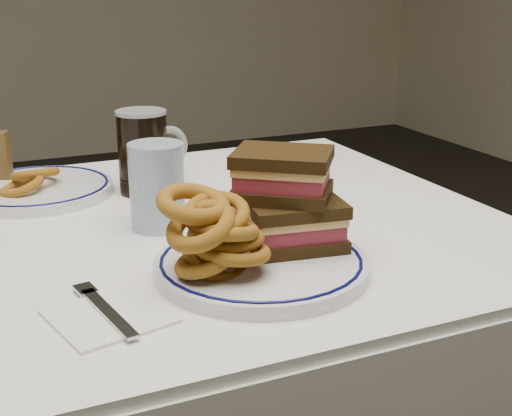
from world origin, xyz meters
name	(u,v)px	position (x,y,z in m)	size (l,w,h in m)	color
dining_table	(99,301)	(0.00, 0.00, 0.64)	(1.27, 0.87, 0.75)	silver
main_plate	(261,265)	(0.17, -0.22, 0.76)	(0.28, 0.28, 0.02)	silver
reuben_sandwich	(288,199)	(0.23, -0.19, 0.83)	(0.16, 0.15, 0.13)	black
onion_rings_main	(215,235)	(0.10, -0.23, 0.82)	(0.14, 0.13, 0.14)	brown
ketchup_ramekin	(211,227)	(0.14, -0.12, 0.78)	(0.05, 0.05, 0.03)	silver
beer_mug	(144,151)	(0.13, 0.19, 0.82)	(0.13, 0.09, 0.15)	black
water_glass	(157,186)	(0.10, 0.00, 0.82)	(0.08, 0.08, 0.13)	#93AABE
far_plate	(36,189)	(-0.05, 0.25, 0.76)	(0.26, 0.26, 0.02)	silver
onion_rings_far	(29,180)	(-0.06, 0.24, 0.78)	(0.11, 0.12, 0.05)	brown
napkin_fork	(108,314)	(-0.04, -0.26, 0.75)	(0.14, 0.16, 0.01)	white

